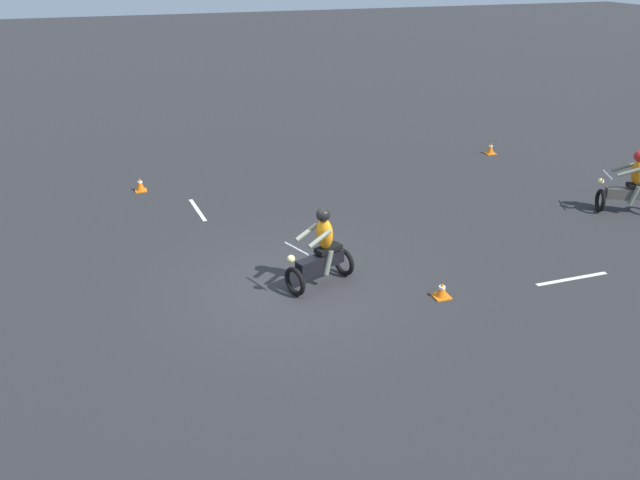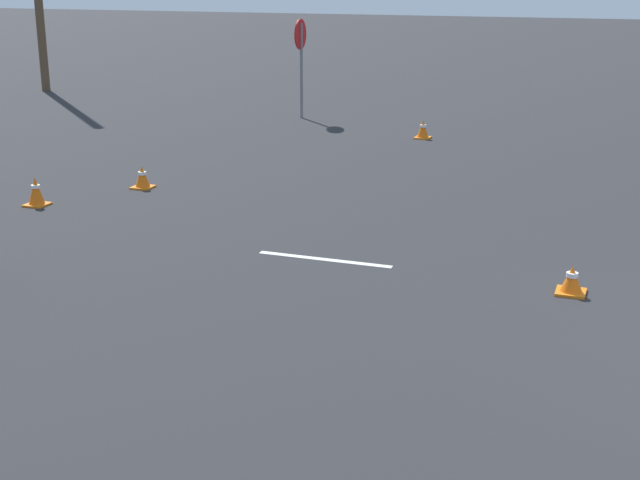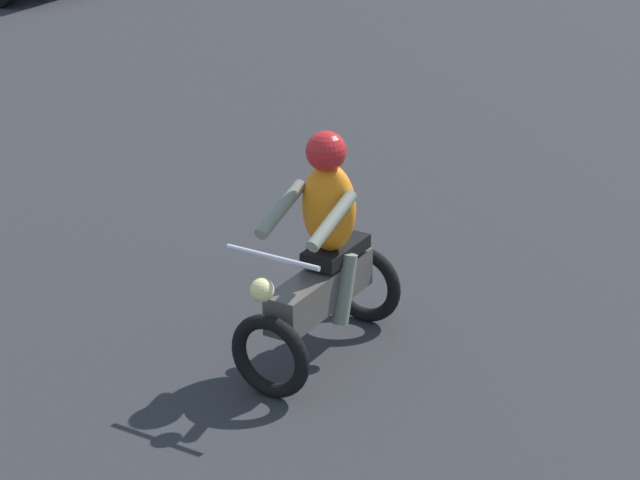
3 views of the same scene
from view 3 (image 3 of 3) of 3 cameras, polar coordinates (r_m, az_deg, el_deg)
The scene contains 1 object.
motorcycle_rider_background at distance 8.64m, azimuth 0.12°, elevation -0.98°, with size 1.13×1.53×1.66m.
Camera 3 is at (-0.18, 1.55, 4.28)m, focal length 70.00 mm.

